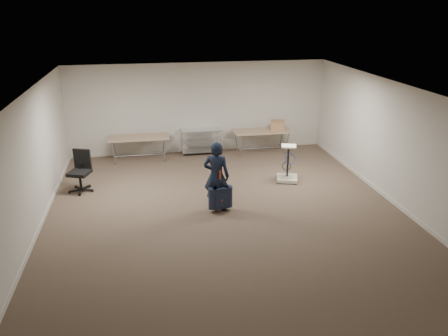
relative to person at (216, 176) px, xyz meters
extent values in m
plane|color=#403526|center=(0.17, -0.22, -0.81)|extent=(9.00, 9.00, 0.00)
plane|color=beige|center=(0.17, 4.28, 0.59)|extent=(8.00, 0.00, 8.00)
plane|color=beige|center=(0.17, -4.72, 0.59)|extent=(8.00, 0.00, 8.00)
plane|color=beige|center=(-3.83, -0.22, 0.59)|extent=(0.00, 9.00, 9.00)
plane|color=beige|center=(4.17, -0.22, 0.59)|extent=(0.00, 9.00, 9.00)
plane|color=silver|center=(0.17, -0.22, 1.99)|extent=(8.00, 8.00, 0.00)
cube|color=beige|center=(0.17, 4.27, -0.76)|extent=(8.00, 0.02, 0.10)
cube|color=beige|center=(-3.82, -0.22, -0.76)|extent=(0.02, 9.00, 0.10)
cube|color=beige|center=(4.16, -0.22, -0.76)|extent=(0.02, 9.00, 0.10)
cube|color=#9F8061|center=(-1.73, 3.73, -0.10)|extent=(1.80, 0.75, 0.03)
cylinder|color=gray|center=(-1.73, 3.73, -0.66)|extent=(1.50, 0.02, 0.02)
cylinder|color=gray|center=(-2.48, 3.43, -0.46)|extent=(0.13, 0.04, 0.69)
cylinder|color=gray|center=(-0.98, 3.43, -0.46)|extent=(0.13, 0.04, 0.69)
cylinder|color=gray|center=(-2.48, 4.03, -0.46)|extent=(0.13, 0.04, 0.69)
cylinder|color=gray|center=(-0.98, 4.03, -0.46)|extent=(0.13, 0.04, 0.69)
cube|color=#9F8061|center=(2.07, 3.73, -0.10)|extent=(1.80, 0.75, 0.03)
cylinder|color=gray|center=(2.07, 3.73, -0.66)|extent=(1.50, 0.02, 0.02)
cylinder|color=gray|center=(1.32, 3.43, -0.46)|extent=(0.13, 0.04, 0.69)
cylinder|color=gray|center=(2.82, 3.43, -0.46)|extent=(0.13, 0.04, 0.69)
cylinder|color=gray|center=(1.32, 4.03, -0.46)|extent=(0.13, 0.04, 0.69)
cylinder|color=gray|center=(2.82, 4.03, -0.46)|extent=(0.13, 0.04, 0.69)
cylinder|color=silver|center=(-0.43, 3.76, -0.41)|extent=(0.02, 0.02, 0.80)
cylinder|color=silver|center=(0.77, 3.76, -0.41)|extent=(0.02, 0.02, 0.80)
cylinder|color=silver|center=(-0.43, 4.21, -0.41)|extent=(0.02, 0.02, 0.80)
cylinder|color=silver|center=(0.77, 4.21, -0.41)|extent=(0.02, 0.02, 0.80)
cube|color=silver|center=(0.17, 3.98, -0.71)|extent=(1.20, 0.45, 0.02)
cube|color=silver|center=(0.17, 3.98, -0.36)|extent=(1.20, 0.45, 0.02)
cube|color=silver|center=(0.17, 3.98, -0.03)|extent=(1.20, 0.45, 0.01)
imported|color=black|center=(0.00, 0.00, 0.00)|extent=(0.68, 0.55, 1.62)
cube|color=#162031|center=(0.07, -0.14, -0.47)|extent=(0.39, 0.26, 0.50)
cube|color=black|center=(0.06, -0.12, -0.73)|extent=(0.34, 0.19, 0.03)
cylinder|color=black|center=(-0.05, -0.16, -0.78)|extent=(0.03, 0.07, 0.07)
cylinder|color=black|center=(0.18, -0.12, -0.78)|extent=(0.03, 0.07, 0.07)
torus|color=black|center=(0.07, -0.14, -0.19)|extent=(0.16, 0.04, 0.16)
cube|color=#E83C0C|center=(0.06, -0.12, -0.01)|extent=(0.03, 0.01, 0.38)
cylinder|color=black|center=(-3.20, 1.61, -0.76)|extent=(0.64, 0.64, 0.10)
cylinder|color=black|center=(-3.20, 1.61, -0.55)|extent=(0.06, 0.06, 0.42)
cube|color=black|center=(-3.20, 1.61, -0.31)|extent=(0.62, 0.62, 0.08)
cube|color=black|center=(-3.13, 1.83, -0.02)|extent=(0.44, 0.21, 0.51)
cube|color=beige|center=(2.14, 1.34, -0.75)|extent=(0.67, 0.67, 0.09)
cylinder|color=black|center=(1.93, 1.13, -0.79)|extent=(0.06, 0.06, 0.04)
cylinder|color=black|center=(2.14, 1.39, -0.27)|extent=(0.05, 0.05, 0.86)
cube|color=beige|center=(2.14, 1.34, 0.16)|extent=(0.46, 0.42, 0.04)
torus|color=#2345B0|center=(2.20, 1.25, -0.17)|extent=(0.30, 0.19, 0.26)
cube|color=brown|center=(2.56, 3.66, 0.08)|extent=(0.50, 0.43, 0.31)
camera|label=1|loc=(-1.49, -9.01, 3.66)|focal=35.00mm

